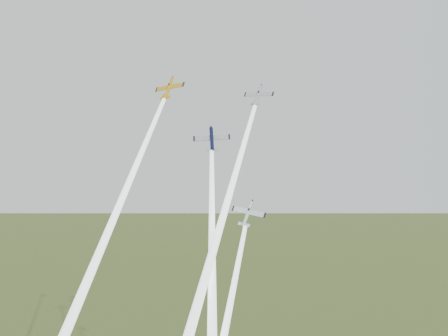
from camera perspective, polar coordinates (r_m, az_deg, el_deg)
plane_yellow at (r=132.98m, az=-5.63°, el=8.07°), size 9.04×8.54×8.03m
smoke_trail_yellow at (r=115.32m, az=-12.04°, el=-7.18°), size 19.77×40.33×61.69m
plane_navy at (r=127.36m, az=-1.25°, el=2.93°), size 9.36×6.69×8.10m
smoke_trail_navy at (r=110.07m, az=-1.22°, el=-12.02°), size 6.67×38.16×54.38m
plane_silver_right at (r=130.03m, az=3.48°, el=7.38°), size 8.75×7.25×6.83m
smoke_trail_silver_right at (r=110.52m, az=-1.09°, el=-8.32°), size 17.79×40.51×60.92m
plane_silver_low at (r=120.30m, az=2.44°, el=-4.64°), size 9.46×6.70×8.07m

